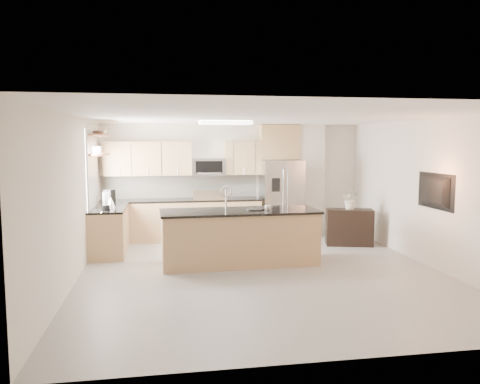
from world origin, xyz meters
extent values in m
plane|color=#ABA8A2|center=(0.00, 0.00, 0.00)|extent=(6.50, 6.50, 0.00)
cube|color=white|center=(0.00, 0.00, 2.60)|extent=(6.00, 6.50, 0.02)
cube|color=silver|center=(0.00, 3.25, 1.30)|extent=(6.00, 0.02, 2.60)
cube|color=silver|center=(0.00, -3.25, 1.30)|extent=(6.00, 0.02, 2.60)
cube|color=silver|center=(-3.00, 0.00, 1.30)|extent=(0.02, 6.50, 2.60)
cube|color=silver|center=(3.00, 0.00, 1.30)|extent=(0.02, 6.50, 2.60)
cube|color=tan|center=(-1.23, 2.92, 0.44)|extent=(3.55, 0.65, 0.88)
cube|color=black|center=(-1.23, 2.92, 0.90)|extent=(3.55, 0.66, 0.04)
cube|color=silver|center=(-1.23, 3.24, 1.18)|extent=(3.55, 0.02, 0.52)
cube|color=tan|center=(-2.67, 1.85, 0.44)|extent=(0.65, 1.50, 0.88)
cube|color=black|center=(-2.67, 1.85, 0.90)|extent=(0.66, 1.50, 0.04)
cube|color=black|center=(-0.60, 2.92, 0.45)|extent=(0.76, 0.64, 0.90)
cube|color=black|center=(-0.60, 2.92, 0.92)|extent=(0.76, 0.62, 0.03)
cube|color=#B1B0B3|center=(-0.60, 2.62, 1.03)|extent=(0.76, 0.04, 0.22)
cube|color=tan|center=(-1.94, 3.08, 1.83)|extent=(1.92, 0.33, 0.75)
cube|color=tan|center=(0.19, 3.08, 1.83)|extent=(0.82, 0.33, 0.75)
cube|color=#B1B0B3|center=(-0.60, 3.05, 1.63)|extent=(0.76, 0.40, 0.40)
cube|color=black|center=(-0.60, 2.85, 1.63)|extent=(0.60, 0.02, 0.28)
cube|color=#B1B0B3|center=(1.06, 2.88, 0.89)|extent=(0.92, 0.75, 1.78)
cube|color=#969698|center=(1.06, 2.50, 0.89)|extent=(0.02, 0.01, 1.69)
cube|color=black|center=(0.84, 2.48, 1.25)|extent=(0.18, 0.03, 0.30)
cube|color=silver|center=(1.82, 3.10, 1.30)|extent=(0.60, 0.30, 2.60)
cube|color=white|center=(-2.98, 1.85, 1.65)|extent=(0.03, 1.05, 1.55)
cube|color=silver|center=(-2.97, 1.85, 1.65)|extent=(0.03, 1.15, 1.65)
cube|color=#985D3C|center=(-2.85, 1.95, 1.95)|extent=(0.30, 1.20, 0.04)
cube|color=#985D3C|center=(-2.85, 1.95, 2.32)|extent=(0.30, 1.20, 0.04)
cube|color=white|center=(-0.40, 1.60, 2.56)|extent=(1.00, 0.50, 0.06)
cube|color=tan|center=(-0.28, 0.67, 0.47)|extent=(2.78, 1.02, 0.93)
cube|color=black|center=(-0.28, 0.67, 0.95)|extent=(2.84, 1.08, 0.04)
cube|color=black|center=(-0.49, 0.67, 0.94)|extent=(0.58, 0.42, 0.01)
cylinder|color=#B1B0B3|center=(-0.49, 0.90, 1.14)|extent=(0.03, 0.03, 0.34)
torus|color=#B1B0B3|center=(-0.49, 0.84, 1.29)|extent=(0.21, 0.03, 0.21)
cube|color=black|center=(2.28, 1.78, 0.39)|extent=(1.04, 0.64, 0.77)
imported|color=silver|center=(0.23, 0.60, 1.02)|extent=(0.15, 0.15, 0.09)
cylinder|color=black|center=(0.01, 0.70, 0.98)|extent=(0.44, 0.44, 0.02)
cylinder|color=black|center=(-2.67, 1.40, 0.97)|extent=(0.15, 0.15, 0.10)
cylinder|color=silver|center=(-2.67, 1.40, 1.14)|extent=(0.11, 0.11, 0.24)
cone|color=#B1B0B3|center=(-2.62, 1.76, 1.03)|extent=(0.20, 0.20, 0.22)
cylinder|color=black|center=(-2.62, 1.76, 1.15)|extent=(0.04, 0.04, 0.04)
cube|color=black|center=(-2.69, 2.23, 1.07)|extent=(0.23, 0.25, 0.31)
cylinder|color=#B1B0B3|center=(-2.69, 2.17, 1.00)|extent=(0.10, 0.10, 0.11)
imported|color=#B1B0B3|center=(-2.85, 2.06, 2.39)|extent=(0.48, 0.48, 0.10)
imported|color=white|center=(2.30, 1.79, 1.09)|extent=(0.65, 0.59, 0.63)
imported|color=black|center=(2.91, -0.20, 1.35)|extent=(0.14, 1.08, 0.62)
camera|label=1|loc=(-1.62, -7.51, 2.17)|focal=35.00mm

